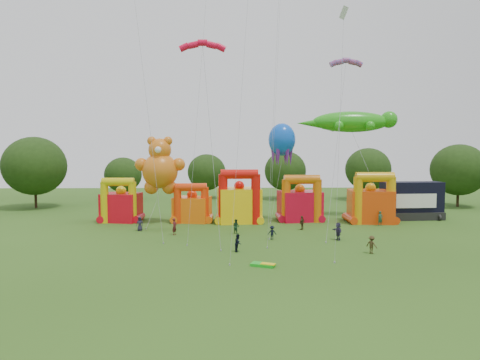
{
  "coord_description": "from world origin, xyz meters",
  "views": [
    {
      "loc": [
        -3.15,
        -30.95,
        9.78
      ],
      "look_at": [
        -2.07,
        18.0,
        6.36
      ],
      "focal_mm": 32.0,
      "sensor_mm": 36.0,
      "label": 1
    }
  ],
  "objects_px": {
    "bouncy_castle_0": "(121,205)",
    "spectator_4": "(302,223)",
    "gecko_kite": "(364,158)",
    "stage_trailer": "(412,201)",
    "spectator_0": "(140,224)",
    "teddy_bear_kite": "(159,174)",
    "octopus_kite": "(279,165)",
    "bouncy_castle_2": "(239,202)"
  },
  "relations": [
    {
      "from": "gecko_kite",
      "to": "octopus_kite",
      "type": "xyz_separation_m",
      "value": [
        -12.07,
        -1.12,
        -0.95
      ]
    },
    {
      "from": "bouncy_castle_0",
      "to": "stage_trailer",
      "type": "xyz_separation_m",
      "value": [
        40.75,
        1.3,
        0.25
      ]
    },
    {
      "from": "stage_trailer",
      "to": "octopus_kite",
      "type": "bearing_deg",
      "value": -176.82
    },
    {
      "from": "stage_trailer",
      "to": "spectator_0",
      "type": "bearing_deg",
      "value": -167.58
    },
    {
      "from": "gecko_kite",
      "to": "spectator_4",
      "type": "xyz_separation_m",
      "value": [
        -10.0,
        -7.95,
        -7.85
      ]
    },
    {
      "from": "bouncy_castle_0",
      "to": "gecko_kite",
      "type": "height_order",
      "value": "gecko_kite"
    },
    {
      "from": "gecko_kite",
      "to": "teddy_bear_kite",
      "type": "bearing_deg",
      "value": -174.91
    },
    {
      "from": "teddy_bear_kite",
      "to": "spectator_0",
      "type": "relative_size",
      "value": 6.75
    },
    {
      "from": "bouncy_castle_0",
      "to": "spectator_4",
      "type": "xyz_separation_m",
      "value": [
        23.83,
        -6.59,
        -1.46
      ]
    },
    {
      "from": "octopus_kite",
      "to": "spectator_4",
      "type": "relative_size",
      "value": 7.83
    },
    {
      "from": "teddy_bear_kite",
      "to": "gecko_kite",
      "type": "relative_size",
      "value": 0.75
    },
    {
      "from": "spectator_0",
      "to": "bouncy_castle_2",
      "type": "bearing_deg",
      "value": 31.69
    },
    {
      "from": "teddy_bear_kite",
      "to": "gecko_kite",
      "type": "xyz_separation_m",
      "value": [
        28.34,
        2.52,
        2.06
      ]
    },
    {
      "from": "bouncy_castle_0",
      "to": "spectator_0",
      "type": "relative_size",
      "value": 3.51
    },
    {
      "from": "gecko_kite",
      "to": "spectator_4",
      "type": "bearing_deg",
      "value": -141.51
    },
    {
      "from": "stage_trailer",
      "to": "gecko_kite",
      "type": "distance_m",
      "value": 9.25
    },
    {
      "from": "teddy_bear_kite",
      "to": "octopus_kite",
      "type": "xyz_separation_m",
      "value": [
        16.27,
        1.4,
        1.1
      ]
    },
    {
      "from": "gecko_kite",
      "to": "spectator_0",
      "type": "xyz_separation_m",
      "value": [
        -29.83,
        -8.15,
        -7.85
      ]
    },
    {
      "from": "bouncy_castle_0",
      "to": "gecko_kite",
      "type": "xyz_separation_m",
      "value": [
        33.83,
        1.36,
        6.39
      ]
    },
    {
      "from": "bouncy_castle_0",
      "to": "gecko_kite",
      "type": "relative_size",
      "value": 0.39
    },
    {
      "from": "spectator_4",
      "to": "gecko_kite",
      "type": "bearing_deg",
      "value": 168.91
    },
    {
      "from": "bouncy_castle_0",
      "to": "spectator_0",
      "type": "distance_m",
      "value": 8.01
    },
    {
      "from": "bouncy_castle_0",
      "to": "gecko_kite",
      "type": "distance_m",
      "value": 34.45
    },
    {
      "from": "stage_trailer",
      "to": "gecko_kite",
      "type": "height_order",
      "value": "gecko_kite"
    },
    {
      "from": "bouncy_castle_0",
      "to": "spectator_4",
      "type": "relative_size",
      "value": 3.51
    },
    {
      "from": "teddy_bear_kite",
      "to": "spectator_4",
      "type": "distance_m",
      "value": 19.99
    },
    {
      "from": "gecko_kite",
      "to": "bouncy_castle_2",
      "type": "bearing_deg",
      "value": -172.13
    },
    {
      "from": "spectator_0",
      "to": "spectator_4",
      "type": "xyz_separation_m",
      "value": [
        19.83,
        0.2,
        -0.0
      ]
    },
    {
      "from": "bouncy_castle_0",
      "to": "spectator_4",
      "type": "distance_m",
      "value": 24.77
    },
    {
      "from": "teddy_bear_kite",
      "to": "gecko_kite",
      "type": "height_order",
      "value": "gecko_kite"
    },
    {
      "from": "gecko_kite",
      "to": "spectator_0",
      "type": "bearing_deg",
      "value": -164.71
    },
    {
      "from": "bouncy_castle_2",
      "to": "octopus_kite",
      "type": "height_order",
      "value": "octopus_kite"
    },
    {
      "from": "bouncy_castle_0",
      "to": "octopus_kite",
      "type": "xyz_separation_m",
      "value": [
        21.75,
        0.24,
        5.44
      ]
    },
    {
      "from": "gecko_kite",
      "to": "octopus_kite",
      "type": "height_order",
      "value": "gecko_kite"
    },
    {
      "from": "teddy_bear_kite",
      "to": "stage_trailer",
      "type": "bearing_deg",
      "value": 3.99
    },
    {
      "from": "bouncy_castle_0",
      "to": "teddy_bear_kite",
      "type": "height_order",
      "value": "teddy_bear_kite"
    },
    {
      "from": "bouncy_castle_2",
      "to": "gecko_kite",
      "type": "height_order",
      "value": "gecko_kite"
    },
    {
      "from": "octopus_kite",
      "to": "teddy_bear_kite",
      "type": "bearing_deg",
      "value": -175.07
    },
    {
      "from": "stage_trailer",
      "to": "spectator_4",
      "type": "xyz_separation_m",
      "value": [
        -16.92,
        -7.89,
        -1.71
      ]
    },
    {
      "from": "octopus_kite",
      "to": "spectator_4",
      "type": "height_order",
      "value": "octopus_kite"
    },
    {
      "from": "teddy_bear_kite",
      "to": "spectator_0",
      "type": "height_order",
      "value": "teddy_bear_kite"
    },
    {
      "from": "bouncy_castle_0",
      "to": "bouncy_castle_2",
      "type": "xyz_separation_m",
      "value": [
        16.2,
        -1.07,
        0.42
      ]
    }
  ]
}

